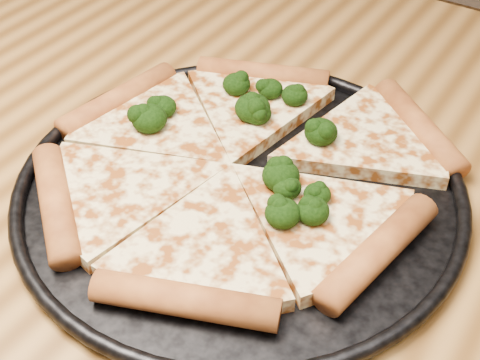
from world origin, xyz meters
The scene contains 4 objects.
dining_table centered at (0.00, 0.00, 0.66)m, with size 1.20×0.90×0.75m.
pizza_pan centered at (0.10, 0.00, 0.76)m, with size 0.39×0.39×0.02m.
pizza centered at (0.09, 0.01, 0.77)m, with size 0.36×0.38×0.03m.
broccoli_florets centered at (0.09, 0.05, 0.78)m, with size 0.22×0.18×0.03m.
Camera 1 is at (0.34, -0.37, 1.15)m, focal length 50.71 mm.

